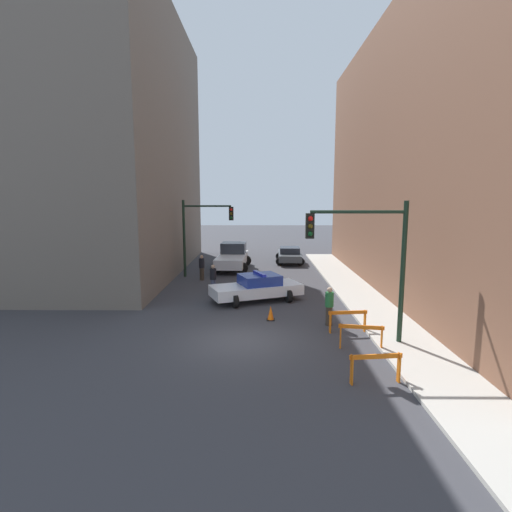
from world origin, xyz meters
name	(u,v)px	position (x,y,z in m)	size (l,w,h in m)	color
ground_plane	(241,340)	(0.00, 0.00, 0.00)	(120.00, 120.00, 0.00)	#38383D
sidewalk_right	(403,339)	(6.20, 0.00, 0.06)	(2.40, 44.00, 0.12)	#B2ADA3
building_corner_left	(78,145)	(-12.00, 14.00, 8.99)	(14.00, 20.00, 17.97)	#6B6056
building_right	(490,156)	(13.40, 8.00, 7.63)	(12.00, 28.00, 15.26)	brown
traffic_light_near	(371,251)	(4.73, -0.36, 3.53)	(3.64, 0.35, 5.20)	black
traffic_light_far	(200,227)	(-3.30, 12.18, 3.40)	(3.44, 0.35, 5.20)	black
police_car	(257,287)	(0.57, 5.81, 0.72)	(5.05, 3.48, 1.52)	white
white_truck	(232,257)	(-1.34, 15.15, 0.91)	(2.81, 5.49, 1.90)	silver
parked_car_near	(290,255)	(3.18, 17.96, 0.67)	(2.38, 4.36, 1.31)	#474C51
pedestrian_crossing	(213,279)	(-1.91, 7.38, 0.86)	(0.50, 0.50, 1.66)	#474C66
pedestrian_corner	(202,267)	(-3.08, 11.01, 0.86)	(0.43, 0.43, 1.66)	#382D23
pedestrian_sidewalk	(329,306)	(3.67, 1.86, 0.86)	(0.44, 0.44, 1.66)	#382D23
barrier_front	(376,363)	(4.12, -3.48, 0.62)	(1.60, 0.33, 0.90)	orange
barrier_mid	(361,333)	(4.35, -0.84, 0.62)	(1.59, 0.39, 0.90)	orange
barrier_back	(348,318)	(4.27, 0.96, 0.62)	(1.60, 0.32, 0.90)	orange
traffic_cone	(271,313)	(1.20, 2.54, 0.32)	(0.36, 0.36, 0.66)	black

